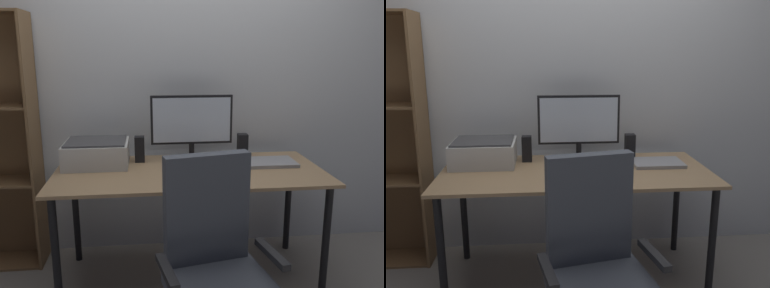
% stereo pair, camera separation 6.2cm
% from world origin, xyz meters
% --- Properties ---
extents(ground_plane, '(12.00, 12.00, 0.00)m').
position_xyz_m(ground_plane, '(0.00, 0.00, 0.00)').
color(ground_plane, gray).
extents(back_wall, '(6.40, 0.10, 2.60)m').
position_xyz_m(back_wall, '(0.00, 0.55, 1.30)').
color(back_wall, silver).
rests_on(back_wall, ground).
extents(desk, '(1.65, 0.76, 0.74)m').
position_xyz_m(desk, '(0.00, 0.00, 0.66)').
color(desk, tan).
rests_on(desk, ground).
extents(monitor, '(0.54, 0.20, 0.43)m').
position_xyz_m(monitor, '(0.04, 0.24, 0.99)').
color(monitor, black).
rests_on(monitor, desk).
extents(keyboard, '(0.29, 0.12, 0.02)m').
position_xyz_m(keyboard, '(0.02, -0.20, 0.75)').
color(keyboard, black).
rests_on(keyboard, desk).
extents(mouse, '(0.06, 0.10, 0.03)m').
position_xyz_m(mouse, '(0.22, -0.19, 0.76)').
color(mouse, black).
rests_on(mouse, desk).
extents(coffee_mug, '(0.10, 0.08, 0.10)m').
position_xyz_m(coffee_mug, '(0.10, -0.04, 0.79)').
color(coffee_mug, '#285193').
rests_on(coffee_mug, desk).
extents(laptop, '(0.32, 0.23, 0.02)m').
position_xyz_m(laptop, '(0.53, 0.08, 0.75)').
color(laptop, '#99999E').
rests_on(laptop, desk).
extents(speaker_left, '(0.06, 0.07, 0.17)m').
position_xyz_m(speaker_left, '(-0.31, 0.23, 0.82)').
color(speaker_left, black).
rests_on(speaker_left, desk).
extents(speaker_right, '(0.06, 0.07, 0.17)m').
position_xyz_m(speaker_right, '(0.39, 0.23, 0.82)').
color(speaker_right, black).
rests_on(speaker_right, desk).
extents(printer, '(0.40, 0.34, 0.16)m').
position_xyz_m(printer, '(-0.58, 0.18, 0.82)').
color(printer, silver).
rests_on(printer, desk).
extents(office_chair, '(0.56, 0.55, 1.01)m').
position_xyz_m(office_chair, '(0.04, -0.78, 0.46)').
color(office_chair, '#232326').
rests_on(office_chair, ground).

